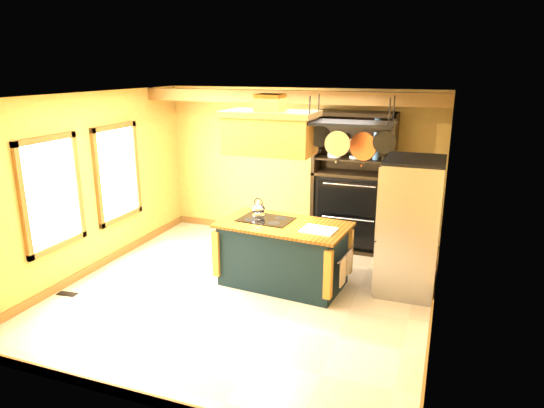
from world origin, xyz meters
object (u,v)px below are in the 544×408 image
Objects in this scene: kitchen_island at (283,253)px; pot_rack at (351,131)px; range_hood at (270,130)px; refrigerator at (409,229)px; hutch at (353,197)px.

kitchen_island is 1.65× the size of pot_rack.
range_hood is 2.34m from refrigerator.
hutch is (-1.05, 1.35, 0.01)m from refrigerator.
pot_rack is 1.63m from refrigerator.
kitchen_island is 1.77m from range_hood.
pot_rack is at bearing -81.26° from hutch.
hutch reaches higher than kitchen_island.
hutch is (0.63, 1.80, 0.43)m from kitchen_island.
kitchen_island is 1.51× the size of range_hood.
range_hood is at bearing -174.50° from kitchen_island.
pot_rack is 2.27m from hutch.
hutch is at bearing 127.79° from refrigerator.
kitchen_island is 0.81× the size of hutch.
hutch is at bearing 75.93° from kitchen_island.
kitchen_island is at bearing -165.18° from refrigerator.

